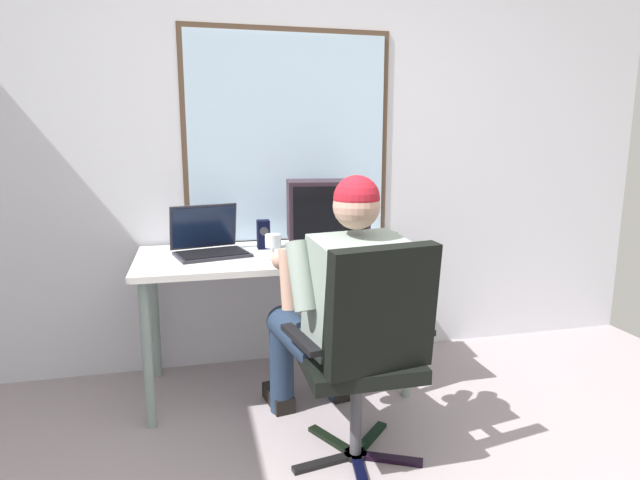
{
  "coord_description": "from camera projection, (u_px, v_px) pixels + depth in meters",
  "views": [
    {
      "loc": [
        -0.57,
        -1.07,
        1.36
      ],
      "look_at": [
        0.0,
        1.28,
        0.89
      ],
      "focal_mm": 29.8,
      "sensor_mm": 36.0,
      "label": 1
    }
  ],
  "objects": [
    {
      "name": "desk_speaker",
      "position": [
        263.0,
        234.0,
        2.91
      ],
      "size": [
        0.07,
        0.08,
        0.16
      ],
      "color": "black",
      "rests_on": "desk"
    },
    {
      "name": "laptop",
      "position": [
        208.0,
        241.0,
        2.78
      ],
      "size": [
        0.42,
        0.38,
        0.25
      ],
      "color": "#25252D",
      "rests_on": "desk"
    },
    {
      "name": "desk",
      "position": [
        275.0,
        268.0,
        2.82
      ],
      "size": [
        1.42,
        0.69,
        0.75
      ],
      "color": "gray",
      "rests_on": "ground"
    },
    {
      "name": "crt_monitor",
      "position": [
        327.0,
        210.0,
        2.84
      ],
      "size": [
        0.45,
        0.31,
        0.38
      ],
      "color": "beige",
      "rests_on": "desk"
    },
    {
      "name": "office_chair",
      "position": [
        368.0,
        343.0,
        2.1
      ],
      "size": [
        0.6,
        0.55,
        0.97
      ],
      "color": "black",
      "rests_on": "ground"
    },
    {
      "name": "person_seated",
      "position": [
        340.0,
        305.0,
        2.33
      ],
      "size": [
        0.59,
        0.85,
        1.21
      ],
      "color": "#203047",
      "rests_on": "ground"
    },
    {
      "name": "wall_rear",
      "position": [
        288.0,
        132.0,
        3.1
      ],
      "size": [
        4.75,
        0.08,
        2.77
      ],
      "color": "silver",
      "rests_on": "ground"
    },
    {
      "name": "wine_glass",
      "position": [
        273.0,
        242.0,
        2.61
      ],
      "size": [
        0.08,
        0.08,
        0.13
      ],
      "color": "silver",
      "rests_on": "desk"
    }
  ]
}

